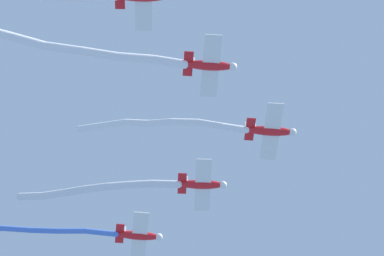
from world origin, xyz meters
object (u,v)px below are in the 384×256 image
Objects in this scene: airplane_right_wing at (210,65)px; airplane_slot at (139,235)px; airplane_left_wing at (202,184)px; airplane_lead at (271,131)px.

airplane_slot is at bearing 105.52° from airplane_right_wing.
airplane_lead is at bearing -47.00° from airplane_left_wing.
airplane_lead is 9.86m from airplane_right_wing.
airplane_left_wing is 14.65m from airplane_right_wing.
airplane_lead and airplane_left_wing have the same top height.
airplane_left_wing is 0.98× the size of airplane_slot.
airplane_lead is 1.00× the size of airplane_right_wing.
airplane_slot is at bearing 130.45° from airplane_lead.
airplane_left_wing is (-9.72, -1.61, 0.00)m from airplane_lead.
airplane_lead is at bearing -51.21° from airplane_slot.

